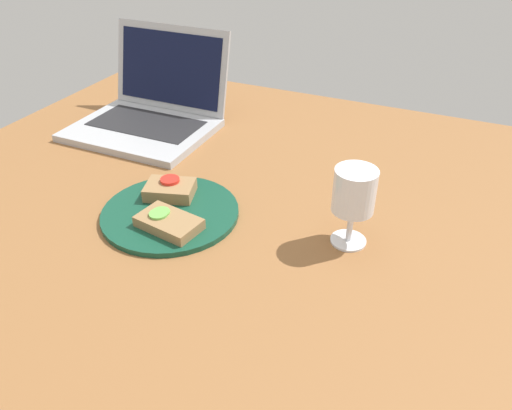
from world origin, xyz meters
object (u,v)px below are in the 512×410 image
object	(u,v)px
sandwich_with_cucumber	(168,222)
sandwich_with_tomato	(170,189)
laptop	(150,111)
plate	(170,213)
wine_glass	(354,194)

from	to	relation	value
sandwich_with_cucumber	sandwich_with_tomato	distance (cm)	10.89
sandwich_with_cucumber	laptop	world-z (taller)	laptop
sandwich_with_tomato	laptop	bearing A→B (deg)	130.30
plate	sandwich_with_cucumber	size ratio (longest dim) A/B	2.11
sandwich_with_tomato	laptop	xyz separation A→B (cm)	(-23.34, 27.52, 1.75)
plate	sandwich_with_tomato	world-z (taller)	sandwich_with_tomato
sandwich_with_tomato	wine_glass	distance (cm)	36.66
sandwich_with_cucumber	wine_glass	size ratio (longest dim) A/B	0.86
sandwich_with_cucumber	wine_glass	world-z (taller)	wine_glass
sandwich_with_cucumber	wine_glass	bearing A→B (deg)	19.27
wine_glass	laptop	world-z (taller)	laptop
sandwich_with_cucumber	laptop	distance (cm)	46.90
plate	sandwich_with_tomato	xyz separation A→B (cm)	(-2.87, 4.71, 1.88)
sandwich_with_tomato	wine_glass	world-z (taller)	wine_glass
wine_glass	laptop	size ratio (longest dim) A/B	0.43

